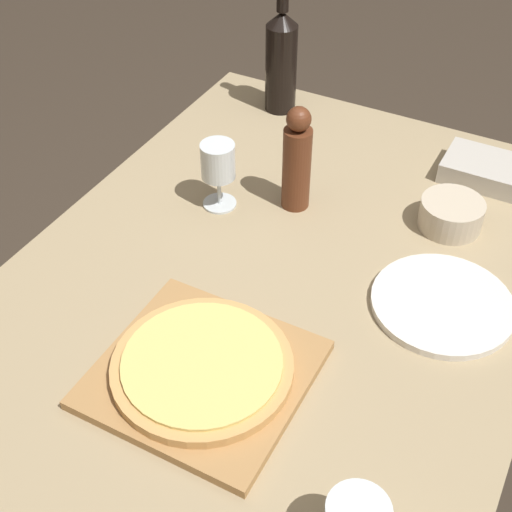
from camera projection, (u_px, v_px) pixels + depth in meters
name	position (u px, v px, depth m)	size (l,w,h in m)	color
ground_plane	(268.00, 499.00, 1.83)	(12.00, 12.00, 0.00)	#382D23
dining_table	(272.00, 319.00, 1.38)	(0.95, 1.35, 0.77)	#9E8966
cutting_board	(205.00, 375.00, 1.14)	(0.32, 0.31, 0.02)	#A87A47
pizza	(205.00, 367.00, 1.13)	(0.29, 0.29, 0.02)	tan
wine_bottle	(281.00, 59.00, 1.70)	(0.08, 0.08, 0.32)	black
pepper_mill	(297.00, 161.00, 1.42)	(0.06, 0.06, 0.23)	#5B2D19
wine_glass	(218.00, 164.00, 1.42)	(0.07, 0.07, 0.15)	silver
small_bowl	(451.00, 214.00, 1.42)	(0.13, 0.13, 0.06)	beige
dinner_plate	(442.00, 304.00, 1.26)	(0.25, 0.25, 0.01)	silver
food_container	(488.00, 170.00, 1.54)	(0.19, 0.13, 0.04)	#BCB7AD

